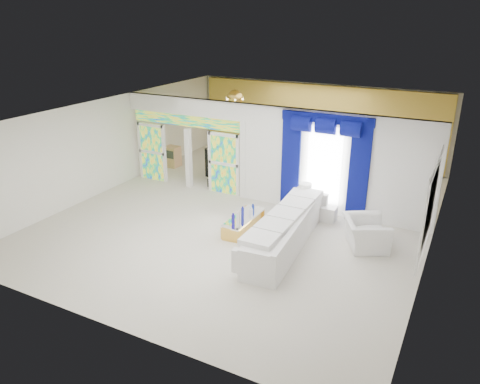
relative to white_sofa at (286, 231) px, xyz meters
The scene contains 22 objects.
floor 2.29m from the white_sofa, 140.16° to the left, with size 12.00×12.00×0.00m, color #B7AF9E.
dividing_wall 2.72m from the white_sofa, 80.32° to the left, with size 5.70×0.18×3.00m, color white.
dividing_header 5.69m from the white_sofa, 151.91° to the left, with size 4.30×0.18×0.55m, color white.
stained_panel_left 6.51m from the white_sofa, 157.85° to the left, with size 0.95×0.04×2.00m, color #994C3F.
stained_panel_right 4.04m from the white_sofa, 142.24° to the left, with size 0.95×0.04×2.00m, color #994C3F.
stained_transom 5.52m from the white_sofa, 151.91° to the left, with size 4.00×0.05×0.35m, color #994C3F.
window_pane 2.58m from the white_sofa, 85.92° to the left, with size 1.00×0.02×2.30m, color white.
blue_drape_left 2.66m from the white_sofa, 109.78° to the left, with size 0.55×0.10×2.80m, color #030D42.
blue_drape_right 2.78m from the white_sofa, 63.25° to the left, with size 0.55×0.10×2.80m, color #030D42.
blue_pelmet 3.36m from the white_sofa, 85.87° to the left, with size 2.60×0.12×0.25m, color #030D42.
wall_mirror 3.44m from the white_sofa, ahead, with size 0.04×2.70×1.90m, color white.
gold_curtains 7.63m from the white_sofa, 103.27° to the left, with size 9.70×0.12×2.90m, color gold.
white_sofa is the anchor object (origin of this frame).
coffee_table 1.40m from the white_sofa, 167.47° to the left, with size 0.54×1.63×0.36m, color gold.
console_table 1.91m from the white_sofa, 86.98° to the left, with size 1.27×0.40×0.42m, color white.
table_lamp 1.94m from the white_sofa, 96.00° to the left, with size 0.36×0.36×0.58m, color white.
armchair 1.98m from the white_sofa, 25.00° to the left, with size 1.14×1.00×0.74m, color silver.
grand_piano 5.54m from the white_sofa, 129.08° to the left, with size 1.58×2.07×1.05m, color black.
piano_bench 4.42m from the white_sofa, 142.29° to the left, with size 0.83×0.32×0.28m, color black.
tv_console 7.43m from the white_sofa, 147.73° to the left, with size 0.54×0.49×0.78m, color tan.
chandelier 6.70m from the white_sofa, 129.77° to the left, with size 0.60×0.60×0.60m, color gold.
decanters 1.40m from the white_sofa, 166.74° to the left, with size 0.22×1.05×0.26m.
Camera 1 is at (5.49, -11.20, 5.51)m, focal length 34.38 mm.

